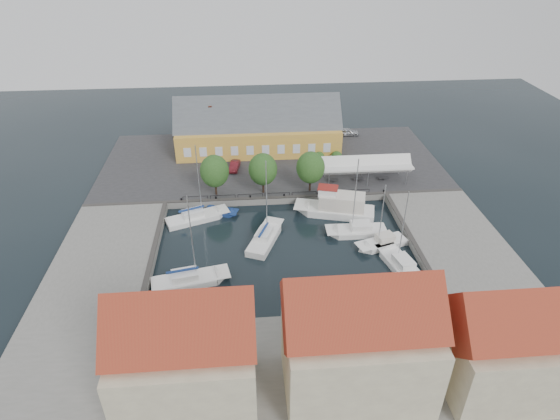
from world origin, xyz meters
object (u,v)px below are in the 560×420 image
Objects in this scene: tent_canopy at (366,165)px; car_silver at (347,132)px; center_sailboat at (265,239)px; west_boat_a at (196,218)px; warehouse at (255,130)px; launch_nw at (221,212)px; trawler at (338,208)px; east_boat_b at (382,244)px; launch_sw at (171,313)px; car_red at (235,166)px; west_boat_d at (189,281)px; east_boat_a at (358,232)px; east_boat_c at (401,266)px.

tent_canopy is 3.28× the size of car_silver.
center_sailboat reaches higher than west_boat_a.
warehouse is 23.80m from west_boat_a.
tent_canopy is 18.32m from car_silver.
launch_nw is (-5.92, 7.53, -0.27)m from center_sailboat.
east_boat_b reaches higher than trawler.
east_boat_b reaches higher than launch_sw.
trawler reaches higher than car_red.
east_boat_b is 0.82× the size of west_boat_a.
east_boat_b is at bearing -24.97° from launch_nw.
trawler is at bearing -126.35° from tent_canopy.
launch_nw is at bearing 174.26° from trawler.
west_boat_d reaches higher than west_boat_a.
launch_nw is (-16.56, 1.66, -0.93)m from trawler.
east_boat_a is 1.20× the size of east_boat_b.
east_boat_b is 0.80× the size of west_boat_d.
launch_nw is at bearing -164.57° from tent_canopy.
west_boat_a reaches higher than east_boat_b.
trawler is 5.46m from east_boat_a.
car_red is 0.33× the size of center_sailboat.
trawler is at bearing -63.44° from warehouse.
trawler is 13.84m from east_boat_c.
west_boat_d is (-25.63, -21.18, -3.41)m from tent_canopy.
center_sailboat is 1.22× the size of east_boat_b.
west_boat_a is at bearing -163.25° from tent_canopy.
west_boat_d reaches higher than trawler.
center_sailboat is 2.15× the size of launch_sw.
west_boat_a is 2.31× the size of launch_nw.
trawler is (-6.80, -26.01, -0.71)m from car_silver.
warehouse reaches higher than launch_sw.
center_sailboat is 1.00× the size of west_boat_a.
launch_sw is 1.08× the size of launch_nw.
center_sailboat is at bearing -68.93° from car_red.
east_boat_b is 23.08m from launch_nw.
car_silver is at bearing 75.34° from trawler.
launch_sw is at bearing -150.27° from east_boat_a.
west_boat_d is at bearing -104.45° from warehouse.
launch_sw is (-6.84, -31.73, -1.55)m from car_red.
warehouse is 18.36m from car_silver.
warehouse is 2.42× the size of center_sailboat.
launch_nw is at bearing 76.52° from launch_sw.
west_boat_a is (-21.77, 5.17, 0.01)m from east_boat_a.
east_boat_c is at bearing -23.23° from center_sailboat.
tent_canopy is at bearing 39.57° from west_boat_d.
east_boat_a is 22.37m from west_boat_a.
west_boat_a is at bearing 90.29° from west_boat_d.
car_silver is 0.78× the size of launch_sw.
car_silver is at bearing 57.58° from launch_sw.
west_boat_a is 13.45m from west_boat_d.
trawler reaches higher than tent_canopy.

